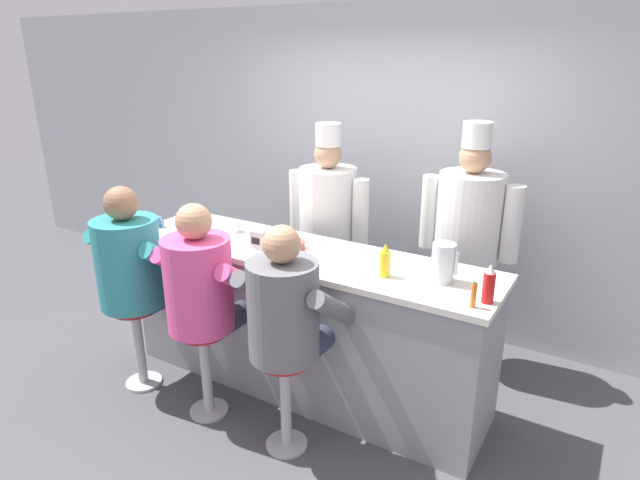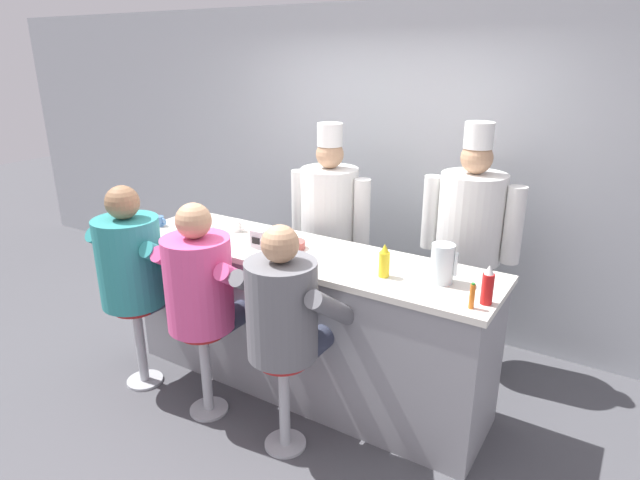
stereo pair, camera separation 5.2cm
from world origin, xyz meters
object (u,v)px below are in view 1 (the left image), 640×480
mustard_bottle_yellow (385,261)px  coffee_mug_blue (157,222)px  hot_sauce_bottle_orange (474,295)px  cereal_bowl (293,245)px  diner_seated_teal (134,266)px  ketchup_bottle_red (489,285)px  cook_in_whites_near (328,226)px  napkin_dispenser_chrome (258,240)px  water_pitcher_clear (443,263)px  breakfast_plate (195,228)px  coffee_mug_white (235,226)px  cook_in_whites_far (467,238)px  diner_seated_grey (287,314)px  diner_seated_pink (203,287)px

mustard_bottle_yellow → coffee_mug_blue: (-1.89, -0.03, -0.06)m
hot_sauce_bottle_orange → cereal_bowl: bearing=169.2°
mustard_bottle_yellow → diner_seated_teal: 1.74m
ketchup_bottle_red → diner_seated_teal: (-2.28, -0.43, -0.22)m
cook_in_whites_near → napkin_dispenser_chrome: bearing=-95.2°
water_pitcher_clear → cereal_bowl: water_pitcher_clear is taller
cereal_bowl → cook_in_whites_near: (-0.13, 0.69, -0.08)m
breakfast_plate → coffee_mug_white: 0.32m
mustard_bottle_yellow → coffee_mug_white: bearing=171.8°
coffee_mug_blue → napkin_dispenser_chrome: napkin_dispenser_chrome is taller
napkin_dispenser_chrome → cook_in_whites_far: (1.15, 1.00, -0.08)m
coffee_mug_blue → coffee_mug_white: size_ratio=0.86×
napkin_dispenser_chrome → cook_in_whites_far: cook_in_whites_far is taller
cook_in_whites_near → coffee_mug_blue: bearing=-141.1°
cereal_bowl → napkin_dispenser_chrome: (-0.21, -0.12, 0.04)m
cereal_bowl → cook_in_whites_near: size_ratio=0.09×
diner_seated_grey → cook_in_whites_far: (0.60, 1.46, 0.13)m
coffee_mug_blue → cook_in_whites_near: size_ratio=0.07×
diner_seated_pink → cook_in_whites_far: bearing=49.8°
diner_seated_grey → coffee_mug_white: bearing=144.1°
water_pitcher_clear → cereal_bowl: (-1.05, 0.01, -0.09)m
coffee_mug_blue → napkin_dispenser_chrome: size_ratio=0.94×
cereal_bowl → diner_seated_grey: bearing=-59.6°
diner_seated_grey → cook_in_whites_far: size_ratio=0.77×
hot_sauce_bottle_orange → diner_seated_grey: size_ratio=0.10×
water_pitcher_clear → cook_in_whites_far: cook_in_whites_far is taller
water_pitcher_clear → mustard_bottle_yellow: bearing=-162.4°
cereal_bowl → cook_in_whites_near: bearing=100.8°
napkin_dispenser_chrome → diner_seated_pink: size_ratio=0.09×
cereal_bowl → napkin_dispenser_chrome: napkin_dispenser_chrome is taller
water_pitcher_clear → diner_seated_pink: (-1.34, -0.58, -0.25)m
diner_seated_grey → hot_sauce_bottle_orange: bearing=19.6°
mustard_bottle_yellow → breakfast_plate: size_ratio=0.84×
napkin_dispenser_chrome → diner_seated_teal: size_ratio=0.08×
breakfast_plate → diner_seated_teal: (-0.06, -0.54, -0.14)m
ketchup_bottle_red → cook_in_whites_near: (-1.48, 0.84, -0.15)m
diner_seated_teal → water_pitcher_clear: bearing=16.2°
ketchup_bottle_red → water_pitcher_clear: size_ratio=0.95×
cook_in_whites_near → diner_seated_grey: bearing=-69.5°
diner_seated_grey → ketchup_bottle_red: bearing=23.5°
coffee_mug_white → diner_seated_grey: size_ratio=0.10×
diner_seated_pink → diner_seated_grey: 0.64m
hot_sauce_bottle_orange → diner_seated_teal: bearing=-171.4°
ketchup_bottle_red → napkin_dispenser_chrome: bearing=179.0°
cook_in_whites_far → cook_in_whites_near: bearing=-170.2°
diner_seated_pink → cook_in_whites_near: size_ratio=0.81×
breakfast_plate → diner_seated_grey: 1.34m
diner_seated_grey → cereal_bowl: bearing=120.4°
cereal_bowl → ketchup_bottle_red: bearing=-6.4°
water_pitcher_clear → ketchup_bottle_red: bearing=-25.3°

